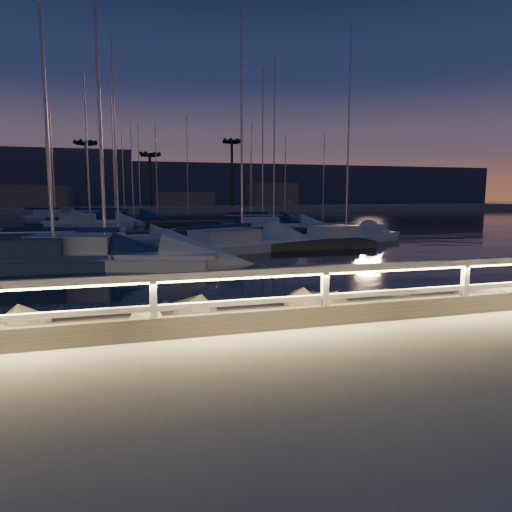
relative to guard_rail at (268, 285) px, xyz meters
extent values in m
plane|color=gray|center=(0.07, 0.00, -0.77)|extent=(400.00, 400.00, 0.00)
cube|color=gray|center=(0.07, -2.50, -0.87)|extent=(240.00, 5.00, 0.20)
cube|color=#625E54|center=(0.07, 1.50, -1.07)|extent=(240.00, 3.45, 1.29)
plane|color=black|center=(0.07, 80.00, -1.37)|extent=(320.00, 320.00, 0.00)
plane|color=black|center=(0.07, 0.00, -1.97)|extent=(400.00, 400.00, 0.00)
cube|color=white|center=(-1.93, 0.00, -0.27)|extent=(0.11, 0.11, 1.00)
cube|color=white|center=(1.07, 0.00, -0.27)|extent=(0.11, 0.11, 1.00)
cube|color=white|center=(4.07, 0.00, -0.27)|extent=(0.11, 0.11, 1.00)
cube|color=white|center=(0.07, 0.00, 0.23)|extent=(44.00, 0.12, 0.12)
cube|color=white|center=(0.07, 0.00, -0.27)|extent=(44.00, 0.09, 0.09)
cube|color=#EFCB6B|center=(0.07, -0.02, 0.15)|extent=(44.00, 0.04, 0.03)
sphere|color=#625E54|center=(2.42, 0.78, -0.84)|extent=(0.86, 0.86, 0.86)
sphere|color=#625E54|center=(5.35, 0.37, -0.75)|extent=(0.75, 0.75, 0.75)
sphere|color=#625E54|center=(5.28, 0.35, -0.75)|extent=(0.91, 0.91, 0.91)
cube|color=#504B43|center=(0.07, 16.00, -1.17)|extent=(22.00, 2.00, 0.40)
cube|color=#504B43|center=(0.07, 26.00, -1.17)|extent=(22.00, 2.00, 0.40)
cube|color=#504B43|center=(0.07, 38.00, -1.17)|extent=(22.00, 2.00, 0.40)
cube|color=#504B43|center=(0.07, 50.00, -1.17)|extent=(22.00, 2.00, 0.40)
cube|color=gray|center=(0.07, 74.00, -0.97)|extent=(160.00, 14.00, 1.20)
cube|color=gray|center=(-17.93, 74.00, 1.03)|extent=(14.00, 8.00, 4.00)
cube|color=gray|center=(8.07, 75.00, 0.53)|extent=(10.00, 6.00, 3.00)
cube|color=gray|center=(24.07, 74.00, 1.33)|extent=(8.00, 7.00, 4.60)
cylinder|color=#503825|center=(-7.93, 72.00, 4.88)|extent=(0.44, 0.44, 10.50)
cylinder|color=#503825|center=(2.07, 73.00, 4.13)|extent=(0.44, 0.44, 9.00)
cylinder|color=#503825|center=(16.07, 72.00, 5.38)|extent=(0.44, 0.44, 11.50)
cube|color=#3A465A|center=(0.07, 130.00, 3.23)|extent=(220.00, 30.00, 14.00)
cube|color=navy|center=(-5.07, 12.00, -1.22)|extent=(7.81, 2.91, 0.60)
cube|color=navy|center=(-5.07, 12.00, -0.84)|extent=(8.43, 2.55, 0.16)
cube|color=navy|center=(-6.14, 12.05, -0.46)|extent=(3.08, 2.06, 0.71)
cylinder|color=#ACADB1|center=(-5.07, 12.00, 5.95)|extent=(0.13, 0.13, 13.37)
cylinder|color=#ACADB1|center=(-6.67, 12.07, 0.09)|extent=(4.81, 0.30, 0.09)
cube|color=silver|center=(-3.14, 12.16, -1.22)|extent=(9.12, 5.52, 0.62)
cube|color=silver|center=(-3.14, 12.16, -0.83)|extent=(9.67, 5.34, 0.17)
cube|color=silver|center=(-4.27, 12.55, -0.43)|extent=(3.88, 3.13, 0.74)
cylinder|color=#ACADB1|center=(-3.14, 12.16, 6.80)|extent=(0.14, 0.14, 15.03)
cylinder|color=#ACADB1|center=(-4.84, 12.74, 0.14)|extent=(5.15, 1.83, 0.09)
cube|color=silver|center=(10.99, 18.55, -1.22)|extent=(7.62, 4.50, 0.48)
cube|color=silver|center=(10.99, 18.55, -0.92)|extent=(8.09, 4.34, 0.13)
cube|color=silver|center=(10.04, 18.24, -0.61)|extent=(3.23, 2.58, 0.57)
cylinder|color=#ACADB1|center=(10.99, 18.55, 5.45)|extent=(0.11, 0.11, 12.55)
cylinder|color=#ACADB1|center=(9.56, 18.09, -0.17)|extent=(4.33, 1.44, 0.07)
cube|color=silver|center=(-2.70, 20.57, -1.22)|extent=(6.47, 2.46, 0.50)
cube|color=silver|center=(-2.70, 20.57, -0.91)|extent=(6.98, 2.17, 0.14)
cube|color=silver|center=(-3.59, 20.53, -0.59)|extent=(2.56, 1.72, 0.59)
cylinder|color=#ACADB1|center=(-2.70, 20.57, 4.71)|extent=(0.11, 0.11, 11.05)
cylinder|color=#ACADB1|center=(-4.03, 20.50, -0.14)|extent=(3.98, 0.29, 0.07)
cube|color=navy|center=(9.60, 32.03, -1.22)|extent=(8.04, 4.30, 0.55)
cube|color=navy|center=(9.60, 32.03, -0.87)|extent=(8.56, 4.08, 0.15)
cube|color=navy|center=(8.56, 31.77, -0.52)|extent=(3.35, 2.57, 0.65)
cylinder|color=#ACADB1|center=(9.60, 32.03, 5.87)|extent=(0.12, 0.12, 13.28)
cylinder|color=#ACADB1|center=(8.05, 31.65, -0.02)|extent=(4.66, 1.22, 0.08)
cube|color=silver|center=(3.58, 15.89, -1.22)|extent=(8.56, 5.87, 0.55)
cube|color=silver|center=(3.58, 15.89, -0.88)|extent=(9.01, 5.78, 0.15)
cube|color=silver|center=(2.55, 15.42, -0.53)|extent=(3.74, 3.18, 0.65)
cylinder|color=#ACADB1|center=(3.58, 15.89, 6.31)|extent=(0.12, 0.12, 14.18)
cylinder|color=#ACADB1|center=(2.03, 15.19, -0.03)|extent=(4.68, 2.19, 0.08)
cube|color=silver|center=(-5.38, 37.22, -1.22)|extent=(7.64, 2.58, 0.59)
cube|color=silver|center=(-5.38, 37.22, -0.85)|extent=(8.27, 2.20, 0.16)
cube|color=silver|center=(-6.44, 37.22, -0.47)|extent=(2.97, 1.92, 0.70)
cylinder|color=#ACADB1|center=(-5.38, 37.22, 5.88)|extent=(0.13, 0.13, 13.24)
cylinder|color=#ACADB1|center=(-6.97, 37.22, 0.07)|extent=(4.77, 0.11, 0.09)
cube|color=navy|center=(-3.25, 43.51, -1.22)|extent=(8.85, 3.69, 0.62)
cube|color=navy|center=(-3.25, 43.51, -0.83)|extent=(9.52, 3.33, 0.17)
cube|color=navy|center=(-4.44, 43.63, -0.43)|extent=(3.54, 2.47, 0.73)
cylinder|color=#ACADB1|center=(-3.25, 43.51, 6.76)|extent=(0.14, 0.14, 14.95)
cylinder|color=#ACADB1|center=(-5.03, 43.68, 0.13)|extent=(5.37, 0.61, 0.09)
cube|color=silver|center=(9.43, 28.27, -1.22)|extent=(8.06, 4.57, 0.51)
cube|color=silver|center=(9.43, 28.27, -0.90)|extent=(8.57, 4.38, 0.14)
cube|color=silver|center=(8.40, 28.56, -0.57)|extent=(3.39, 2.66, 0.61)
cylinder|color=#ACADB1|center=(9.43, 28.27, 5.84)|extent=(0.11, 0.11, 13.29)
cylinder|color=#ACADB1|center=(7.89, 28.71, -0.10)|extent=(4.62, 1.39, 0.07)
cube|color=silver|center=(-10.19, 50.97, -1.22)|extent=(7.07, 4.54, 0.57)
cube|color=silver|center=(-10.19, 50.97, -0.86)|extent=(7.47, 4.43, 0.16)
cube|color=silver|center=(-11.06, 50.62, -0.50)|extent=(3.05, 2.52, 0.67)
cylinder|color=#ACADB1|center=(-10.19, 50.97, 5.07)|extent=(0.12, 0.12, 11.66)
cylinder|color=#ACADB1|center=(-11.49, 50.45, 0.02)|extent=(3.94, 1.61, 0.08)
cube|color=navy|center=(-2.34, 50.49, -1.22)|extent=(6.24, 2.63, 0.47)
cube|color=navy|center=(-2.34, 50.49, -0.92)|extent=(6.71, 2.38, 0.13)
cube|color=navy|center=(-3.18, 50.58, -0.62)|extent=(2.50, 1.75, 0.56)
cylinder|color=#ACADB1|center=(-2.34, 50.49, 4.43)|extent=(0.10, 0.10, 10.53)
cylinder|color=#ACADB1|center=(-3.60, 50.62, -0.19)|extent=(3.78, 0.46, 0.07)
camera|label=1|loc=(-2.32, -7.34, 1.53)|focal=32.00mm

